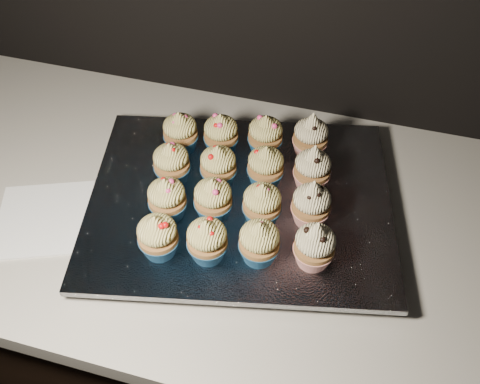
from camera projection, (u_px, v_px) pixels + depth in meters
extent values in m
cube|color=black|center=(227.00, 331.00, 1.29)|extent=(2.40, 0.60, 0.86)
cube|color=beige|center=(223.00, 215.00, 0.95)|extent=(2.44, 0.64, 0.04)
cube|color=white|center=(45.00, 219.00, 0.92)|extent=(0.20, 0.20, 0.00)
cube|color=black|center=(240.00, 207.00, 0.92)|extent=(0.53, 0.45, 0.02)
cube|color=silver|center=(240.00, 200.00, 0.91)|extent=(0.58, 0.49, 0.01)
cone|color=#1C5384|center=(160.00, 245.00, 0.82)|extent=(0.06, 0.06, 0.03)
ellipsoid|color=#E4D273|center=(157.00, 230.00, 0.79)|extent=(0.06, 0.06, 0.04)
cone|color=#E4D273|center=(155.00, 220.00, 0.78)|extent=(0.03, 0.03, 0.02)
cone|color=#1C5384|center=(208.00, 249.00, 0.82)|extent=(0.06, 0.06, 0.03)
ellipsoid|color=#E4D273|center=(207.00, 234.00, 0.79)|extent=(0.06, 0.06, 0.04)
cone|color=#E4D273|center=(206.00, 224.00, 0.77)|extent=(0.03, 0.03, 0.02)
cone|color=#1C5384|center=(259.00, 251.00, 0.81)|extent=(0.06, 0.06, 0.03)
ellipsoid|color=#E4D273|center=(260.00, 236.00, 0.79)|extent=(0.06, 0.06, 0.04)
cone|color=#E4D273|center=(260.00, 226.00, 0.77)|extent=(0.03, 0.03, 0.02)
cone|color=red|center=(313.00, 255.00, 0.81)|extent=(0.06, 0.06, 0.03)
ellipsoid|color=beige|center=(316.00, 240.00, 0.78)|extent=(0.06, 0.06, 0.04)
cone|color=beige|center=(318.00, 228.00, 0.76)|extent=(0.03, 0.03, 0.03)
cone|color=#1C5384|center=(169.00, 208.00, 0.87)|extent=(0.06, 0.06, 0.03)
ellipsoid|color=#E4D273|center=(166.00, 192.00, 0.84)|extent=(0.06, 0.06, 0.04)
cone|color=#E4D273|center=(165.00, 183.00, 0.82)|extent=(0.03, 0.03, 0.02)
cone|color=#1C5384|center=(214.00, 208.00, 0.87)|extent=(0.06, 0.06, 0.03)
ellipsoid|color=#E4D273|center=(213.00, 193.00, 0.84)|extent=(0.06, 0.06, 0.04)
cone|color=#E4D273|center=(212.00, 183.00, 0.82)|extent=(0.03, 0.03, 0.02)
cone|color=#1C5384|center=(262.00, 213.00, 0.86)|extent=(0.06, 0.06, 0.03)
ellipsoid|color=#E4D273|center=(262.00, 198.00, 0.83)|extent=(0.06, 0.06, 0.04)
cone|color=#E4D273|center=(263.00, 188.00, 0.82)|extent=(0.03, 0.03, 0.02)
cone|color=red|center=(310.00, 214.00, 0.86)|extent=(0.06, 0.06, 0.03)
ellipsoid|color=beige|center=(312.00, 199.00, 0.83)|extent=(0.06, 0.06, 0.04)
cone|color=beige|center=(314.00, 187.00, 0.81)|extent=(0.03, 0.03, 0.03)
cone|color=#1C5384|center=(173.00, 172.00, 0.92)|extent=(0.06, 0.06, 0.03)
ellipsoid|color=#E4D273|center=(171.00, 157.00, 0.89)|extent=(0.06, 0.06, 0.04)
cone|color=#E4D273|center=(169.00, 147.00, 0.88)|extent=(0.03, 0.03, 0.02)
cone|color=#1C5384|center=(219.00, 175.00, 0.92)|extent=(0.06, 0.06, 0.03)
ellipsoid|color=#E4D273|center=(218.00, 159.00, 0.89)|extent=(0.06, 0.06, 0.04)
cone|color=#E4D273|center=(218.00, 150.00, 0.87)|extent=(0.03, 0.03, 0.02)
cone|color=#1C5384|center=(265.00, 176.00, 0.92)|extent=(0.06, 0.06, 0.03)
ellipsoid|color=#E4D273|center=(266.00, 160.00, 0.89)|extent=(0.06, 0.06, 0.04)
cone|color=#E4D273|center=(266.00, 150.00, 0.87)|extent=(0.03, 0.03, 0.02)
cone|color=red|center=(311.00, 179.00, 0.91)|extent=(0.06, 0.06, 0.03)
ellipsoid|color=beige|center=(313.00, 163.00, 0.88)|extent=(0.06, 0.06, 0.04)
cone|color=beige|center=(315.00, 151.00, 0.86)|extent=(0.03, 0.03, 0.03)
cone|color=#1C5384|center=(181.00, 142.00, 0.97)|extent=(0.06, 0.06, 0.03)
ellipsoid|color=#E4D273|center=(180.00, 126.00, 0.94)|extent=(0.06, 0.06, 0.04)
cone|color=#E4D273|center=(179.00, 116.00, 0.93)|extent=(0.03, 0.03, 0.02)
cone|color=#1C5384|center=(221.00, 143.00, 0.97)|extent=(0.06, 0.06, 0.03)
ellipsoid|color=#E4D273|center=(221.00, 128.00, 0.94)|extent=(0.06, 0.06, 0.04)
cone|color=#E4D273|center=(220.00, 118.00, 0.92)|extent=(0.03, 0.03, 0.02)
cone|color=#1C5384|center=(265.00, 145.00, 0.97)|extent=(0.06, 0.06, 0.03)
ellipsoid|color=#E4D273|center=(266.00, 129.00, 0.94)|extent=(0.06, 0.06, 0.04)
cone|color=#E4D273|center=(266.00, 119.00, 0.92)|extent=(0.03, 0.03, 0.02)
cone|color=red|center=(309.00, 147.00, 0.96)|extent=(0.06, 0.06, 0.03)
ellipsoid|color=beige|center=(311.00, 131.00, 0.94)|extent=(0.06, 0.06, 0.04)
cone|color=beige|center=(313.00, 119.00, 0.92)|extent=(0.03, 0.03, 0.03)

